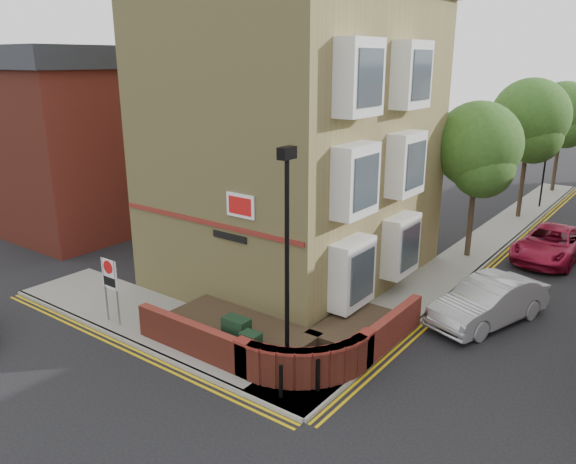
# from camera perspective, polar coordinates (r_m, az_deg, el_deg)

# --- Properties ---
(ground) EXTENTS (120.00, 120.00, 0.00)m
(ground) POSITION_cam_1_polar(r_m,az_deg,el_deg) (15.96, -7.54, -14.86)
(ground) COLOR black
(ground) RESTS_ON ground
(pavement_corner) EXTENTS (13.00, 3.00, 0.12)m
(pavement_corner) POSITION_cam_1_polar(r_m,az_deg,el_deg) (19.09, -12.07, -9.24)
(pavement_corner) COLOR gray
(pavement_corner) RESTS_ON ground
(pavement_main) EXTENTS (2.00, 32.00, 0.12)m
(pavement_main) POSITION_cam_1_polar(r_m,az_deg,el_deg) (27.94, 19.08, -1.23)
(pavement_main) COLOR gray
(pavement_main) RESTS_ON ground
(kerb_side) EXTENTS (13.00, 0.15, 0.12)m
(kerb_side) POSITION_cam_1_polar(r_m,az_deg,el_deg) (18.26, -15.63, -10.79)
(kerb_side) COLOR gray
(kerb_side) RESTS_ON ground
(kerb_main_near) EXTENTS (0.15, 32.00, 0.12)m
(kerb_main_near) POSITION_cam_1_polar(r_m,az_deg,el_deg) (27.68, 21.04, -1.60)
(kerb_main_near) COLOR gray
(kerb_main_near) RESTS_ON ground
(yellow_lines_side) EXTENTS (13.00, 0.28, 0.01)m
(yellow_lines_side) POSITION_cam_1_polar(r_m,az_deg,el_deg) (18.16, -16.25, -11.21)
(yellow_lines_side) COLOR gold
(yellow_lines_side) RESTS_ON ground
(yellow_lines_main) EXTENTS (0.28, 32.00, 0.01)m
(yellow_lines_main) POSITION_cam_1_polar(r_m,az_deg,el_deg) (27.64, 21.52, -1.81)
(yellow_lines_main) COLOR gold
(yellow_lines_main) RESTS_ON ground
(corner_building) EXTENTS (8.95, 10.40, 13.60)m
(corner_building) POSITION_cam_1_polar(r_m,az_deg,el_deg) (21.64, 1.27, 11.33)
(corner_building) COLOR tan
(corner_building) RESTS_ON ground
(garden_wall) EXTENTS (6.80, 6.00, 1.20)m
(garden_wall) POSITION_cam_1_polar(r_m,az_deg,el_deg) (17.57, -1.77, -11.50)
(garden_wall) COLOR maroon
(garden_wall) RESTS_ON ground
(lamppost) EXTENTS (0.25, 0.50, 6.30)m
(lamppost) POSITION_cam_1_polar(r_m,az_deg,el_deg) (14.34, -0.10, -3.59)
(lamppost) COLOR black
(lamppost) RESTS_ON pavement_corner
(utility_cabinet_large) EXTENTS (0.80, 0.45, 1.20)m
(utility_cabinet_large) POSITION_cam_1_polar(r_m,az_deg,el_deg) (16.60, -5.24, -10.57)
(utility_cabinet_large) COLOR black
(utility_cabinet_large) RESTS_ON pavement_corner
(utility_cabinet_small) EXTENTS (0.55, 0.40, 1.10)m
(utility_cabinet_small) POSITION_cam_1_polar(r_m,az_deg,el_deg) (15.96, -3.77, -11.95)
(utility_cabinet_small) COLOR black
(utility_cabinet_small) RESTS_ON pavement_corner
(bollard_near) EXTENTS (0.11, 0.11, 0.90)m
(bollard_near) POSITION_cam_1_polar(r_m,az_deg,el_deg) (14.79, -0.73, -14.92)
(bollard_near) COLOR black
(bollard_near) RESTS_ON pavement_corner
(bollard_far) EXTENTS (0.11, 0.11, 0.90)m
(bollard_far) POSITION_cam_1_polar(r_m,az_deg,el_deg) (15.05, 3.05, -14.32)
(bollard_far) COLOR black
(bollard_far) RESTS_ON pavement_corner
(zone_sign) EXTENTS (0.72, 0.07, 2.20)m
(zone_sign) POSITION_cam_1_polar(r_m,az_deg,el_deg) (19.00, -17.65, -4.60)
(zone_sign) COLOR slate
(zone_sign) RESTS_ON pavement_corner
(side_building) EXTENTS (6.40, 10.40, 9.00)m
(side_building) POSITION_cam_1_polar(r_m,az_deg,el_deg) (30.48, -17.96, 9.04)
(side_building) COLOR maroon
(side_building) RESTS_ON ground
(tree_near) EXTENTS (3.64, 3.65, 6.70)m
(tree_near) POSITION_cam_1_polar(r_m,az_deg,el_deg) (25.07, 18.70, 7.73)
(tree_near) COLOR #382B1E
(tree_near) RESTS_ON pavement_main
(tree_mid) EXTENTS (4.03, 4.03, 7.42)m
(tree_mid) POSITION_cam_1_polar(r_m,az_deg,el_deg) (32.66, 23.35, 10.13)
(tree_mid) COLOR #382B1E
(tree_mid) RESTS_ON pavement_main
(tree_far) EXTENTS (3.81, 3.81, 7.00)m
(tree_far) POSITION_cam_1_polar(r_m,az_deg,el_deg) (40.47, 26.12, 10.49)
(tree_far) COLOR #382B1E
(tree_far) RESTS_ON pavement_main
(traffic_light_assembly) EXTENTS (0.20, 0.16, 4.20)m
(traffic_light_assembly) POSITION_cam_1_polar(r_m,az_deg,el_deg) (35.74, 24.68, 6.53)
(traffic_light_assembly) COLOR black
(traffic_light_assembly) RESTS_ON pavement_main
(silver_car_near) EXTENTS (2.97, 4.86, 1.51)m
(silver_car_near) POSITION_cam_1_polar(r_m,az_deg,el_deg) (19.82, 19.72, -6.66)
(silver_car_near) COLOR #A2A6A9
(silver_car_near) RESTS_ON ground
(red_car_main) EXTENTS (2.70, 5.28, 1.43)m
(red_car_main) POSITION_cam_1_polar(r_m,az_deg,el_deg) (27.08, 25.22, -1.06)
(red_car_main) COLOR maroon
(red_car_main) RESTS_ON ground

